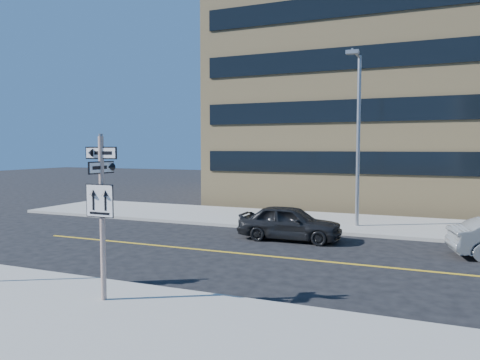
% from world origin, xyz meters
% --- Properties ---
extents(ground, '(120.00, 120.00, 0.00)m').
position_xyz_m(ground, '(0.00, 0.00, 0.00)').
color(ground, black).
rests_on(ground, ground).
extents(sign_pole, '(0.92, 0.92, 4.06)m').
position_xyz_m(sign_pole, '(0.00, -2.51, 2.44)').
color(sign_pole, silver).
rests_on(sign_pole, near_sidewalk).
extents(parked_car_a, '(1.82, 4.35, 1.47)m').
position_xyz_m(parked_car_a, '(1.83, 7.13, 0.74)').
color(parked_car_a, black).
rests_on(parked_car_a, ground).
extents(streetlight_a, '(0.55, 2.25, 8.00)m').
position_xyz_m(streetlight_a, '(4.00, 10.76, 4.76)').
color(streetlight_a, gray).
rests_on(streetlight_a, far_sidewalk).
extents(building_brick, '(18.00, 18.00, 18.00)m').
position_xyz_m(building_brick, '(2.00, 25.00, 9.00)').
color(building_brick, tan).
rests_on(building_brick, ground).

